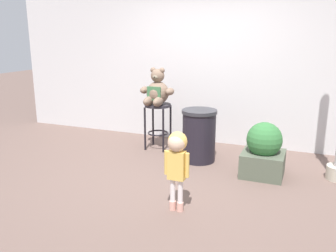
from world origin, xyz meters
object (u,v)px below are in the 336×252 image
object	(u,v)px
teddy_bear	(157,91)
trash_bin	(199,135)
child_walking	(177,154)
bar_stool_with_teddy	(158,116)
planter_with_shrub	(264,152)

from	to	relation	value
teddy_bear	trash_bin	bearing A→B (deg)	-20.03
child_walking	trash_bin	distance (m)	1.61
bar_stool_with_teddy	teddy_bear	xyz separation A→B (m)	(-0.00, -0.03, 0.41)
trash_bin	planter_with_shrub	distance (m)	0.99
child_walking	trash_bin	xyz separation A→B (m)	(-0.24, 1.57, -0.24)
child_walking	bar_stool_with_teddy	bearing A→B (deg)	-122.38
planter_with_shrub	bar_stool_with_teddy	bearing A→B (deg)	162.56
child_walking	planter_with_shrub	size ratio (longest dim) A/B	1.20
child_walking	trash_bin	size ratio (longest dim) A/B	1.12
child_walking	planter_with_shrub	xyz separation A→B (m)	(0.72, 1.34, -0.30)
planter_with_shrub	teddy_bear	bearing A→B (deg)	163.44
bar_stool_with_teddy	planter_with_shrub	world-z (taller)	bar_stool_with_teddy
trash_bin	planter_with_shrub	world-z (taller)	trash_bin
teddy_bear	planter_with_shrub	distance (m)	1.93
bar_stool_with_teddy	trash_bin	size ratio (longest dim) A/B	0.96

